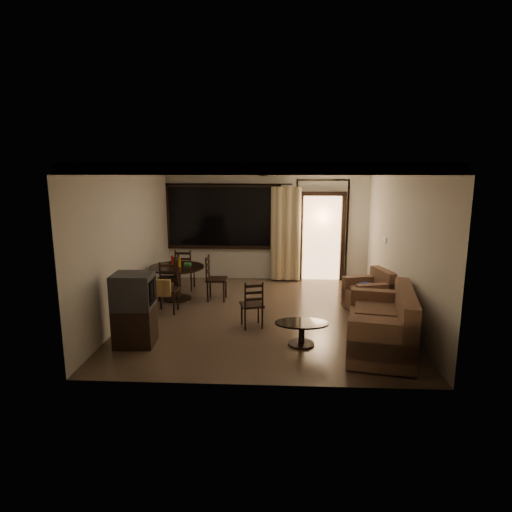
# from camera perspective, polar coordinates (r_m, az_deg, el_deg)

# --- Properties ---
(ground) EXTENTS (5.50, 5.50, 0.00)m
(ground) POSITION_cam_1_polar(r_m,az_deg,el_deg) (8.27, 0.95, -7.77)
(ground) COLOR #7F6651
(ground) RESTS_ON ground
(room_shell) EXTENTS (5.50, 6.70, 5.50)m
(room_shell) POSITION_cam_1_polar(r_m,az_deg,el_deg) (9.63, 4.92, 6.08)
(room_shell) COLOR beige
(room_shell) RESTS_ON ground
(dining_table) EXTENTS (1.15, 1.15, 0.94)m
(dining_table) POSITION_cam_1_polar(r_m,az_deg,el_deg) (9.21, -10.50, -2.28)
(dining_table) COLOR black
(dining_table) RESTS_ON ground
(dining_chair_west) EXTENTS (0.42, 0.42, 0.95)m
(dining_chair_west) POSITION_cam_1_polar(r_m,az_deg,el_deg) (9.32, -11.49, -3.97)
(dining_chair_west) COLOR black
(dining_chair_west) RESTS_ON ground
(dining_chair_east) EXTENTS (0.42, 0.42, 0.95)m
(dining_chair_east) POSITION_cam_1_polar(r_m,az_deg,el_deg) (9.12, -5.32, -4.13)
(dining_chair_east) COLOR black
(dining_chair_east) RESTS_ON ground
(dining_chair_south) EXTENTS (0.42, 0.48, 0.95)m
(dining_chair_south) POSITION_cam_1_polar(r_m,az_deg,el_deg) (8.47, -11.80, -5.39)
(dining_chair_south) COLOR black
(dining_chair_south) RESTS_ON ground
(dining_chair_north) EXTENTS (0.42, 0.42, 0.95)m
(dining_chair_north) POSITION_cam_1_polar(r_m,az_deg,el_deg) (10.02, -9.41, -2.82)
(dining_chair_north) COLOR black
(dining_chair_north) RESTS_ON ground
(tv_cabinet) EXTENTS (0.64, 0.58, 1.15)m
(tv_cabinet) POSITION_cam_1_polar(r_m,az_deg,el_deg) (6.99, -15.92, -6.87)
(tv_cabinet) COLOR black
(tv_cabinet) RESTS_ON ground
(sofa) EXTENTS (1.25, 1.90, 0.94)m
(sofa) POSITION_cam_1_polar(r_m,az_deg,el_deg) (6.87, 16.77, -9.07)
(sofa) COLOR #4B2A22
(sofa) RESTS_ON ground
(armchair) EXTENTS (0.96, 0.96, 0.79)m
(armchair) POSITION_cam_1_polar(r_m,az_deg,el_deg) (8.70, 15.04, -4.94)
(armchair) COLOR #4B2A22
(armchair) RESTS_ON ground
(coffee_table) EXTENTS (0.85, 0.51, 0.37)m
(coffee_table) POSITION_cam_1_polar(r_m,az_deg,el_deg) (6.86, 6.10, -9.76)
(coffee_table) COLOR black
(coffee_table) RESTS_ON ground
(side_chair) EXTENTS (0.46, 0.46, 0.85)m
(side_chair) POSITION_cam_1_polar(r_m,az_deg,el_deg) (7.56, -0.53, -7.62)
(side_chair) COLOR black
(side_chair) RESTS_ON ground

